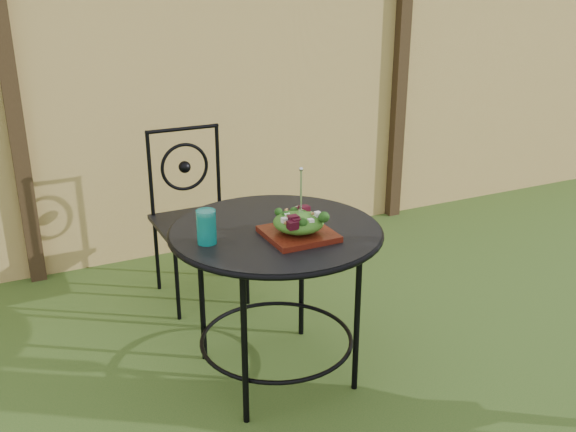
% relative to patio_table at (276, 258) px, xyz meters
% --- Properties ---
extents(ground, '(60.00, 60.00, 0.00)m').
position_rel_patio_table_xyz_m(ground, '(0.41, -0.60, -0.59)').
color(ground, '#264B18').
rests_on(ground, ground).
extents(fence, '(8.00, 0.12, 1.90)m').
position_rel_patio_table_xyz_m(fence, '(0.41, 1.59, 0.36)').
color(fence, '#EECB75').
rests_on(fence, ground).
extents(patio_table, '(0.92, 0.92, 0.72)m').
position_rel_patio_table_xyz_m(patio_table, '(0.00, 0.00, 0.00)').
color(patio_table, black).
rests_on(patio_table, ground).
extents(patio_chair, '(0.46, 0.46, 0.95)m').
position_rel_patio_table_xyz_m(patio_chair, '(-0.06, 0.94, -0.08)').
color(patio_chair, black).
rests_on(patio_chair, ground).
extents(salad_plate, '(0.27, 0.27, 0.02)m').
position_rel_patio_table_xyz_m(salad_plate, '(0.05, -0.13, 0.15)').
color(salad_plate, '#400F09').
rests_on(salad_plate, patio_table).
extents(salad, '(0.21, 0.21, 0.08)m').
position_rel_patio_table_xyz_m(salad, '(0.05, -0.13, 0.20)').
color(salad, '#235614').
rests_on(salad, salad_plate).
extents(fork, '(0.01, 0.01, 0.18)m').
position_rel_patio_table_xyz_m(fork, '(0.06, -0.13, 0.33)').
color(fork, silver).
rests_on(fork, salad).
extents(drinking_glass, '(0.08, 0.08, 0.14)m').
position_rel_patio_table_xyz_m(drinking_glass, '(-0.32, -0.02, 0.21)').
color(drinking_glass, '#0B8A84').
rests_on(drinking_glass, patio_table).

